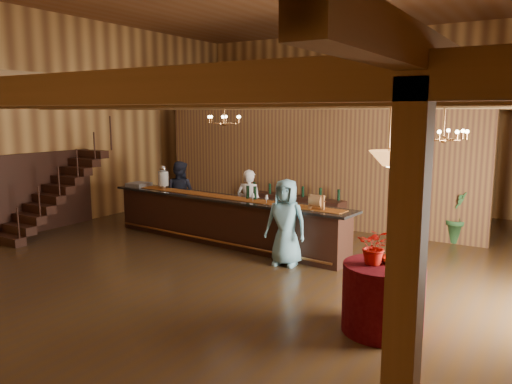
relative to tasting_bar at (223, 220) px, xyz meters
The scene contains 25 objects.
floor 1.56m from the tasting_bar, 28.00° to the right, with size 14.00×14.00×0.00m, color #412D1C.
wall_back 6.81m from the tasting_bar, 78.48° to the left, with size 12.00×0.10×5.50m, color #C18C47.
wall_left 5.25m from the tasting_bar, behind, with size 0.10×14.00×5.50m, color #C18C47.
beam_grid 2.99m from the tasting_bar, ahead, with size 11.90×13.90×0.39m.
support_posts 2.04m from the tasting_bar, 42.62° to the right, with size 9.20×10.20×3.20m.
partition_wall 3.09m from the tasting_bar, 74.37° to the left, with size 9.00×0.18×3.10m, color brown.
staircase 4.42m from the tasting_bar, 161.11° to the right, with size 1.00×2.80×2.00m.
backroom_boxes 4.92m from the tasting_bar, 78.33° to the left, with size 4.10×0.60×1.10m.
tasting_bar is the anchor object (origin of this frame).
beverage_dispenser 2.17m from the tasting_bar, behind, with size 0.26×0.26×0.60m.
glass_rack_tray 2.88m from the tasting_bar, behind, with size 0.50×0.50×0.10m, color gray.
raffle_drum 2.56m from the tasting_bar, ahead, with size 0.34×0.24×0.30m.
bar_bottle_0 0.93m from the tasting_bar, ahead, with size 0.07×0.07×0.30m, color black.
bar_bottle_1 1.07m from the tasting_bar, ahead, with size 0.07×0.07×0.30m, color black.
backbar_shelf 2.48m from the tasting_bar, 76.25° to the left, with size 2.90×0.45×0.81m, color black.
round_table 5.32m from the tasting_bar, 30.24° to the right, with size 1.11×1.11×0.96m, color #590C13.
chandelier_left 2.32m from the tasting_bar, 116.90° to the left, with size 0.80×0.80×0.52m.
chandelier_right 5.15m from the tasting_bar, ahead, with size 0.80×0.80×0.74m.
pendant_lamp 5.63m from the tasting_bar, 30.24° to the right, with size 0.52×0.52×0.90m.
bartender 0.76m from the tasting_bar, 65.21° to the left, with size 0.61×0.40×1.67m, color white.
staff_second 2.09m from the tasting_bar, 158.84° to the left, with size 0.85×0.66×1.75m, color #1E2030.
guest 2.15m from the tasting_bar, 19.13° to the right, with size 0.84×0.55×1.72m, color #72AEC2.
floor_plant 5.47m from the tasting_bar, 32.21° to the left, with size 0.68×0.55×1.23m, color #2C5C2C.
table_flowers 5.30m from the tasting_bar, 31.54° to the right, with size 0.45×0.39×0.50m, color #B81109.
table_vase 5.35m from the tasting_bar, 29.68° to the right, with size 0.16×0.16×0.31m, color #B57841.
Camera 1 is at (5.26, -8.46, 3.00)m, focal length 35.00 mm.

